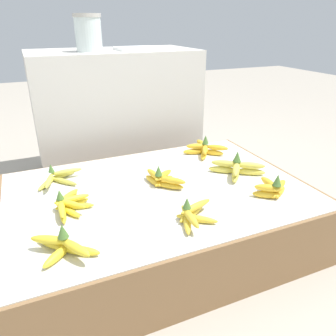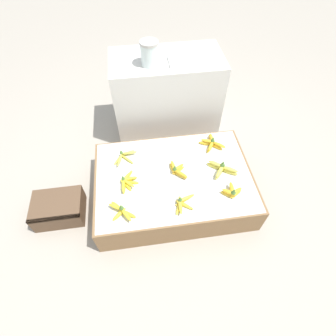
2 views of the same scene
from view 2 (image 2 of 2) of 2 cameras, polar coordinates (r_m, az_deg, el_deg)
ground_plane at (r=2.36m, az=1.14°, el=-5.65°), size 10.00×10.00×0.00m
display_platform at (r=2.24m, az=1.19°, el=-3.75°), size 1.28×0.89×0.28m
back_vendor_table at (r=2.70m, az=-0.27°, el=15.63°), size 1.02×0.53×0.78m
wooden_crate at (r=2.35m, az=-22.70°, el=-8.16°), size 0.39×0.29×0.19m
banana_bunch_front_left at (r=1.95m, az=-10.11°, el=-9.16°), size 0.20×0.21×0.10m
banana_bunch_front_midleft at (r=1.96m, az=3.17°, el=-7.53°), size 0.17×0.18×0.09m
banana_bunch_front_midright at (r=2.06m, az=13.80°, el=-5.09°), size 0.17×0.14×0.11m
banana_bunch_middle_left at (r=2.09m, az=-8.92°, el=-2.86°), size 0.15×0.23×0.09m
banana_bunch_middle_midleft at (r=2.12m, az=2.01°, el=-0.45°), size 0.13×0.20×0.10m
banana_bunch_middle_midright at (r=2.17m, az=11.60°, el=-0.18°), size 0.24×0.20×0.12m
banana_bunch_back_left at (r=2.25m, az=-9.51°, el=2.49°), size 0.21×0.19×0.08m
banana_bunch_back_midright at (r=2.35m, az=9.45°, el=5.38°), size 0.22×0.22×0.11m
glass_jar at (r=2.34m, az=-4.05°, el=23.67°), size 0.15×0.15×0.20m
foam_tray_white at (r=2.43m, az=3.15°, el=22.30°), size 0.24×0.20×0.02m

